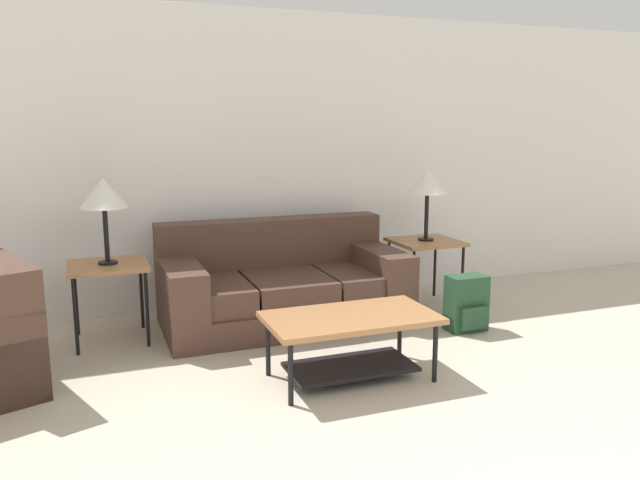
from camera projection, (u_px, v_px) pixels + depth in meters
name	position (u px, v px, depth m)	size (l,w,h in m)	color
wall_back	(289.00, 159.00, 5.68)	(8.97, 0.06, 2.60)	white
couch	(282.00, 287.00, 5.14)	(1.95, 1.00, 0.82)	#4C3328
coffee_table	(351.00, 332.00, 3.97)	(1.08, 0.59, 0.43)	#A87042
side_table_left	(108.00, 271.00, 4.63)	(0.57, 0.54, 0.60)	#A87042
side_table_right	(426.00, 247.00, 5.57)	(0.57, 0.54, 0.60)	#A87042
table_lamp_left	(104.00, 194.00, 4.53)	(0.34, 0.34, 0.64)	black
table_lamp_right	(428.00, 182.00, 5.46)	(0.34, 0.34, 0.64)	black
backpack	(467.00, 304.00, 4.93)	(0.31, 0.26, 0.44)	#23472D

